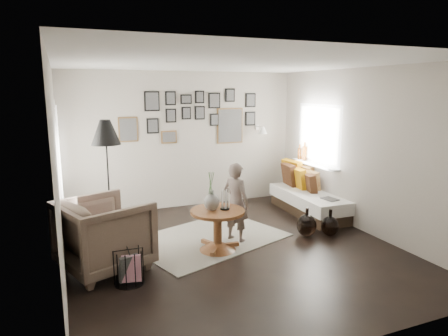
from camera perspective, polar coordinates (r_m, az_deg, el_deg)
name	(u,v)px	position (r m, az deg, el deg)	size (l,w,h in m)	color
ground	(234,249)	(5.85, 1.44, -11.56)	(4.80, 4.80, 0.00)	black
wall_back	(184,140)	(7.71, -5.73, 3.95)	(4.50, 4.50, 0.00)	#A8A093
wall_front	(351,207)	(3.48, 17.73, -5.35)	(4.50, 4.50, 0.00)	#A8A093
wall_left	(58,173)	(5.03, -22.66, -0.70)	(4.80, 4.80, 0.00)	#A8A093
wall_right	(364,151)	(6.70, 19.40, 2.29)	(4.80, 4.80, 0.00)	#A8A093
ceiling	(235,63)	(5.41, 1.57, 14.77)	(4.80, 4.80, 0.00)	white
door_left	(60,174)	(6.25, -22.36, -0.84)	(0.00, 2.14, 2.14)	white
window_right	(311,161)	(7.76, 12.26, 1.04)	(0.15, 1.32, 1.30)	white
gallery_wall	(198,117)	(7.74, -3.70, 7.30)	(2.74, 0.03, 1.08)	brown
wall_sconce	(262,130)	(8.04, 5.50, 5.41)	(0.18, 0.36, 0.16)	white
rug	(208,238)	(6.24, -2.30, -10.00)	(2.22, 1.56, 0.01)	silver
pedestal_table	(218,232)	(5.72, -0.92, -9.12)	(0.76, 0.76, 0.60)	brown
vase	(212,199)	(5.56, -1.78, -4.42)	(0.22, 0.22, 0.55)	black
candles	(225,200)	(5.61, 0.11, -4.57)	(0.13, 0.13, 0.28)	black
daybed	(308,197)	(7.61, 11.96, -4.12)	(0.84, 1.89, 0.89)	black
magazine_on_daybed	(330,199)	(7.08, 14.89, -4.30)	(0.20, 0.27, 0.01)	black
armchair	(105,234)	(5.32, -16.70, -9.07)	(0.98, 1.01, 0.92)	brown
armchair_cushion	(106,231)	(5.37, -16.45, -8.67)	(0.42, 0.42, 0.10)	silver
floor_lamp	(106,137)	(6.09, -16.52, 4.28)	(0.43, 0.43, 1.83)	black
magazine_basket	(129,267)	(4.96, -13.43, -13.56)	(0.35, 0.35, 0.42)	black
demijohn_large	(307,225)	(6.41, 11.72, -8.00)	(0.31, 0.31, 0.47)	black
demijohn_small	(330,226)	(6.52, 14.88, -8.00)	(0.27, 0.27, 0.42)	black
child	(236,202)	(5.99, 1.72, -4.92)	(0.44, 0.29, 1.20)	#61524C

